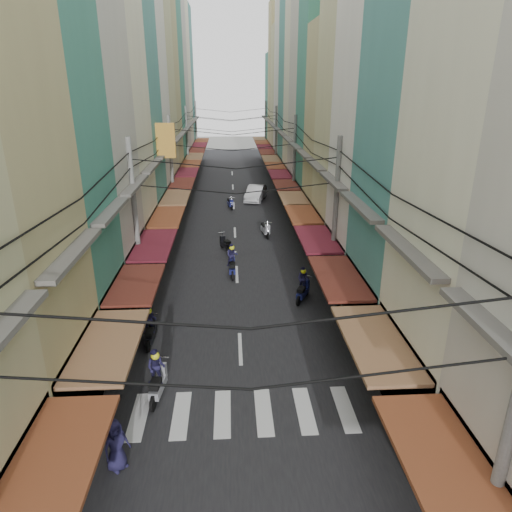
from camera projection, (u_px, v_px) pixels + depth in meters
name	position (u px, v px, depth m)	size (l,w,h in m)	color
ground	(239.00, 325.00, 21.08)	(160.00, 160.00, 0.00)	slate
road	(234.00, 211.00, 39.74)	(10.00, 80.00, 0.02)	black
sidewalk_left	(159.00, 212.00, 39.39)	(3.00, 80.00, 0.06)	slate
sidewalk_right	(308.00, 210.00, 40.08)	(3.00, 80.00, 0.06)	slate
crosswalk	(243.00, 412.00, 15.47)	(7.55, 2.40, 0.01)	silver
building_row_left	(122.00, 94.00, 32.64)	(7.80, 67.67, 23.70)	silver
building_row_right	(340.00, 99.00, 33.51)	(7.80, 68.98, 22.59)	#3D8772
utility_poles	(233.00, 141.00, 32.75)	(10.20, 66.13, 8.20)	slate
white_car	(256.00, 200.00, 43.52)	(4.92, 1.93, 1.74)	#BBBABF
bicycle	(405.00, 335.00, 20.25)	(0.65, 1.73, 1.19)	black
moving_scooters	(228.00, 278.00, 24.87)	(7.64, 27.94, 1.92)	black
parked_scooters	(357.00, 378.00, 16.56)	(12.98, 13.42, 1.01)	black
pedestrians	(146.00, 289.00, 22.36)	(12.57, 18.92, 2.19)	#261D27
market_umbrella	(453.00, 351.00, 14.81)	(2.50, 2.50, 2.64)	#B2B2B7
traffic_sign	(376.00, 316.00, 17.92)	(0.10, 0.58, 2.66)	slate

